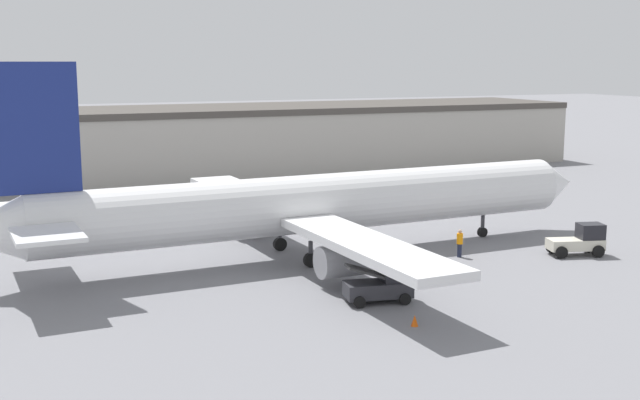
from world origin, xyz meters
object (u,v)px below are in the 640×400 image
at_px(airplane, 305,204).
at_px(baggage_tug, 580,241).
at_px(ground_crew_worker, 460,242).
at_px(belt_loader_truck, 383,283).
at_px(safety_cone_near, 415,321).

distance_m(airplane, baggage_tug, 18.29).
height_order(airplane, ground_crew_worker, airplane).
distance_m(baggage_tug, belt_loader_truck, 17.23).
xyz_separation_m(baggage_tug, belt_loader_truck, (-16.77, -3.99, 0.06)).
relative_size(belt_loader_truck, safety_cone_near, 6.85).
bearing_deg(airplane, safety_cone_near, -93.83).
bearing_deg(ground_crew_worker, baggage_tug, -19.65).
bearing_deg(baggage_tug, belt_loader_truck, -150.26).
bearing_deg(safety_cone_near, baggage_tug, 25.25).
height_order(airplane, baggage_tug, airplane).
bearing_deg(belt_loader_truck, baggage_tug, 24.18).
relative_size(baggage_tug, safety_cone_near, 7.00).
height_order(airplane, safety_cone_near, airplane).
height_order(baggage_tug, safety_cone_near, baggage_tug).
height_order(ground_crew_worker, safety_cone_near, ground_crew_worker).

